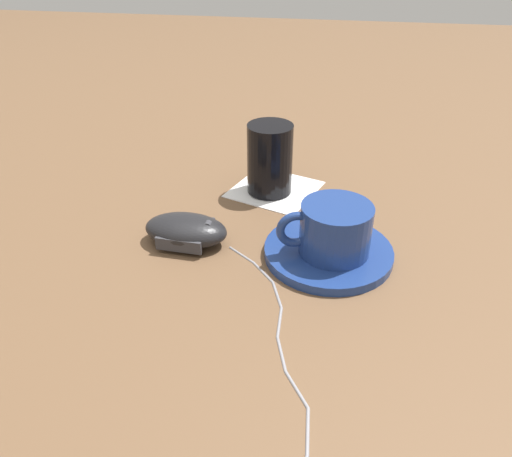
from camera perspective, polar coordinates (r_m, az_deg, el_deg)
name	(u,v)px	position (r m, az deg, el deg)	size (l,w,h in m)	color
ground_plane	(248,222)	(0.67, -0.90, 0.74)	(3.00, 3.00, 0.00)	brown
saucer	(328,252)	(0.61, 8.25, -2.66)	(0.15, 0.15, 0.01)	navy
coffee_cup	(334,229)	(0.59, 8.86, -0.07)	(0.08, 0.11, 0.06)	navy
computer_mouse	(186,230)	(0.63, -8.00, -0.18)	(0.07, 0.11, 0.04)	black
mouse_cable	(278,337)	(0.50, 2.51, -12.29)	(0.31, 0.12, 0.00)	gray
napkin_under_glass	(275,189)	(0.75, 2.16, 4.53)	(0.12, 0.12, 0.00)	white
drinking_glass	(270,159)	(0.72, 1.59, 7.97)	(0.07, 0.07, 0.10)	black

